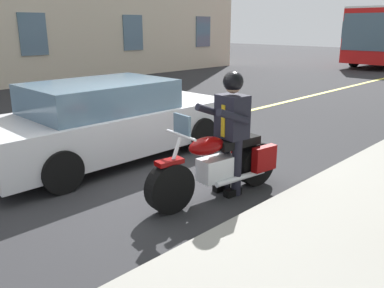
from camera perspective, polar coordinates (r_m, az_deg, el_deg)
ground_plane at (r=6.48m, az=-4.87°, el=-4.40°), size 80.00×80.00×0.00m
lane_center_stripe at (r=8.04m, az=-14.17°, el=-0.64°), size 60.00×0.16×0.01m
motorcycle_main at (r=5.55m, az=4.05°, el=-3.08°), size 2.22×0.79×1.26m
rider_main at (r=5.51m, az=5.64°, el=3.07°), size 0.67×0.61×1.74m
car_silver at (r=7.26m, az=-11.89°, el=3.29°), size 4.60×1.92×1.40m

